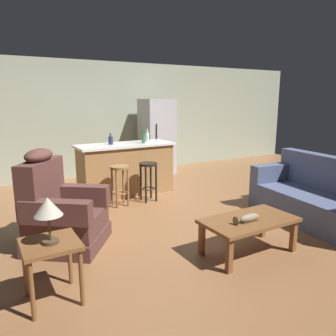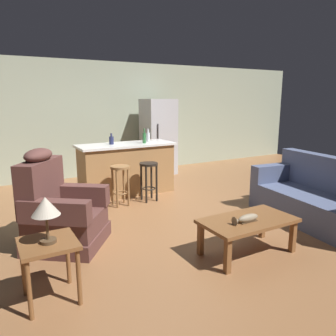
{
  "view_description": "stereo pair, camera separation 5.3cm",
  "coord_description": "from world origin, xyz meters",
  "px_view_note": "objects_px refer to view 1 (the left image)",
  "views": [
    {
      "loc": [
        -2.35,
        -4.25,
        1.78
      ],
      "look_at": [
        0.07,
        -0.1,
        0.75
      ],
      "focal_mm": 35.0,
      "sensor_mm": 36.0,
      "label": 1
    },
    {
      "loc": [
        -2.31,
        -4.28,
        1.78
      ],
      "look_at": [
        0.07,
        -0.1,
        0.75
      ],
      "focal_mm": 35.0,
      "sensor_mm": 36.0,
      "label": 2
    }
  ],
  "objects_px": {
    "bottle_tall_green": "(144,138)",
    "refrigerator": "(157,137)",
    "coffee_table": "(249,223)",
    "bar_stool_left": "(120,178)",
    "bottle_wine_dark": "(147,137)",
    "couch": "(317,198)",
    "bottle_short_amber": "(111,140)",
    "end_table": "(51,253)",
    "recliner_near_lamp": "(61,213)",
    "bar_stool_right": "(148,175)",
    "kitchen_island": "(126,169)",
    "fish_figurine": "(247,218)",
    "table_lamp": "(48,209)"
  },
  "relations": [
    {
      "from": "coffee_table",
      "to": "bar_stool_left",
      "type": "bearing_deg",
      "value": 104.77
    },
    {
      "from": "end_table",
      "to": "bar_stool_right",
      "type": "xyz_separation_m",
      "value": [
        2.06,
        2.19,
        0.01
      ]
    },
    {
      "from": "coffee_table",
      "to": "fish_figurine",
      "type": "height_order",
      "value": "fish_figurine"
    },
    {
      "from": "couch",
      "to": "bottle_wine_dark",
      "type": "height_order",
      "value": "bottle_wine_dark"
    },
    {
      "from": "end_table",
      "to": "bottle_tall_green",
      "type": "distance_m",
      "value": 3.56
    },
    {
      "from": "kitchen_island",
      "to": "refrigerator",
      "type": "height_order",
      "value": "refrigerator"
    },
    {
      "from": "bottle_wine_dark",
      "to": "couch",
      "type": "bearing_deg",
      "value": -64.45
    },
    {
      "from": "table_lamp",
      "to": "refrigerator",
      "type": "distance_m",
      "value": 5.17
    },
    {
      "from": "coffee_table",
      "to": "bar_stool_right",
      "type": "xyz_separation_m",
      "value": [
        -0.09,
        2.37,
        0.11
      ]
    },
    {
      "from": "bottle_tall_green",
      "to": "coffee_table",
      "type": "bearing_deg",
      "value": -91.61
    },
    {
      "from": "bottle_tall_green",
      "to": "refrigerator",
      "type": "bearing_deg",
      "value": 52.79
    },
    {
      "from": "coffee_table",
      "to": "table_lamp",
      "type": "xyz_separation_m",
      "value": [
        -2.15,
        0.16,
        0.5
      ]
    },
    {
      "from": "refrigerator",
      "to": "bottle_tall_green",
      "type": "xyz_separation_m",
      "value": [
        -0.99,
        -1.3,
        0.17
      ]
    },
    {
      "from": "couch",
      "to": "refrigerator",
      "type": "bearing_deg",
      "value": -75.96
    },
    {
      "from": "fish_figurine",
      "to": "refrigerator",
      "type": "xyz_separation_m",
      "value": [
        1.17,
        4.26,
        0.42
      ]
    },
    {
      "from": "coffee_table",
      "to": "fish_figurine",
      "type": "relative_size",
      "value": 3.24
    },
    {
      "from": "refrigerator",
      "to": "recliner_near_lamp",
      "type": "bearing_deg",
      "value": -135.01
    },
    {
      "from": "table_lamp",
      "to": "kitchen_island",
      "type": "distance_m",
      "value": 3.44
    },
    {
      "from": "recliner_near_lamp",
      "to": "bar_stool_left",
      "type": "xyz_separation_m",
      "value": [
        1.2,
        1.07,
        0.05
      ]
    },
    {
      "from": "bar_stool_right",
      "to": "bar_stool_left",
      "type": "bearing_deg",
      "value": 180.0
    },
    {
      "from": "bar_stool_left",
      "to": "recliner_near_lamp",
      "type": "bearing_deg",
      "value": -138.38
    },
    {
      "from": "kitchen_island",
      "to": "bottle_short_amber",
      "type": "relative_size",
      "value": 8.86
    },
    {
      "from": "coffee_table",
      "to": "bottle_wine_dark",
      "type": "xyz_separation_m",
      "value": [
        0.25,
        3.08,
        0.68
      ]
    },
    {
      "from": "bottle_tall_green",
      "to": "bar_stool_left",
      "type": "bearing_deg",
      "value": -143.35
    },
    {
      "from": "recliner_near_lamp",
      "to": "coffee_table",
      "type": "bearing_deg",
      "value": 1.27
    },
    {
      "from": "kitchen_island",
      "to": "bottle_wine_dark",
      "type": "height_order",
      "value": "bottle_wine_dark"
    },
    {
      "from": "table_lamp",
      "to": "bar_stool_right",
      "type": "bearing_deg",
      "value": 46.97
    },
    {
      "from": "bar_stool_left",
      "to": "bottle_short_amber",
      "type": "xyz_separation_m",
      "value": [
        0.11,
        0.68,
        0.56
      ]
    },
    {
      "from": "fish_figurine",
      "to": "end_table",
      "type": "distance_m",
      "value": 2.08
    },
    {
      "from": "kitchen_island",
      "to": "refrigerator",
      "type": "distance_m",
      "value": 1.83
    },
    {
      "from": "kitchen_island",
      "to": "bottle_tall_green",
      "type": "distance_m",
      "value": 0.67
    },
    {
      "from": "couch",
      "to": "bar_stool_left",
      "type": "distance_m",
      "value": 3.07
    },
    {
      "from": "end_table",
      "to": "refrigerator",
      "type": "relative_size",
      "value": 0.32
    },
    {
      "from": "kitchen_island",
      "to": "bottle_tall_green",
      "type": "bearing_deg",
      "value": -17.47
    },
    {
      "from": "bar_stool_left",
      "to": "bottle_short_amber",
      "type": "relative_size",
      "value": 3.35
    },
    {
      "from": "table_lamp",
      "to": "bar_stool_right",
      "type": "distance_m",
      "value": 3.05
    },
    {
      "from": "kitchen_island",
      "to": "bottle_short_amber",
      "type": "distance_m",
      "value": 0.61
    },
    {
      "from": "end_table",
      "to": "bottle_short_amber",
      "type": "xyz_separation_m",
      "value": [
        1.64,
        2.86,
        0.57
      ]
    },
    {
      "from": "table_lamp",
      "to": "refrigerator",
      "type": "height_order",
      "value": "refrigerator"
    },
    {
      "from": "couch",
      "to": "table_lamp",
      "type": "distance_m",
      "value": 3.79
    },
    {
      "from": "kitchen_island",
      "to": "end_table",
      "type": "bearing_deg",
      "value": -124.09
    },
    {
      "from": "end_table",
      "to": "refrigerator",
      "type": "height_order",
      "value": "refrigerator"
    },
    {
      "from": "coffee_table",
      "to": "couch",
      "type": "bearing_deg",
      "value": 9.24
    },
    {
      "from": "end_table",
      "to": "bar_stool_right",
      "type": "relative_size",
      "value": 0.82
    },
    {
      "from": "bottle_short_amber",
      "to": "coffee_table",
      "type": "bearing_deg",
      "value": -80.47
    },
    {
      "from": "coffee_table",
      "to": "table_lamp",
      "type": "bearing_deg",
      "value": 175.65
    },
    {
      "from": "kitchen_island",
      "to": "refrigerator",
      "type": "bearing_deg",
      "value": 42.24
    },
    {
      "from": "kitchen_island",
      "to": "bottle_wine_dark",
      "type": "bearing_deg",
      "value": 9.26
    },
    {
      "from": "recliner_near_lamp",
      "to": "bottle_short_amber",
      "type": "distance_m",
      "value": 2.27
    },
    {
      "from": "couch",
      "to": "end_table",
      "type": "xyz_separation_m",
      "value": [
        -3.76,
        -0.07,
        0.12
      ]
    }
  ]
}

